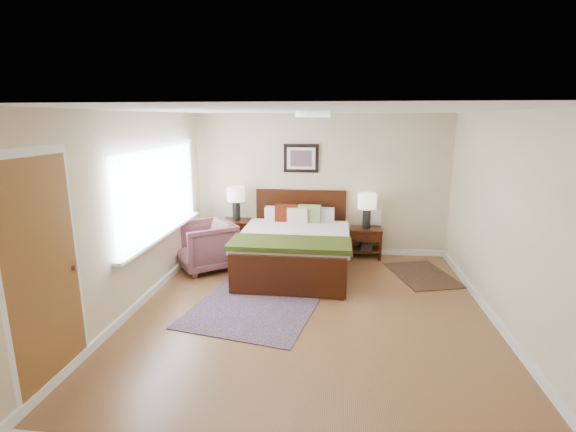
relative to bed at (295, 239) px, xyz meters
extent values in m
plane|color=brown|center=(0.35, -1.46, -0.53)|extent=(5.00, 5.00, 0.00)
cube|color=beige|center=(0.35, 1.04, 0.72)|extent=(4.50, 0.04, 2.50)
cube|color=beige|center=(0.35, -3.96, 0.72)|extent=(4.50, 0.04, 2.50)
cube|color=beige|center=(-1.90, -1.46, 0.72)|extent=(0.04, 5.00, 2.50)
cube|color=beige|center=(2.60, -1.46, 0.72)|extent=(0.04, 5.00, 2.50)
cube|color=white|center=(0.35, -1.46, 1.97)|extent=(4.50, 5.00, 0.02)
cube|color=silver|center=(-1.88, -0.76, 0.87)|extent=(0.02, 2.72, 1.32)
cube|color=silver|center=(-1.86, -0.76, 0.87)|extent=(0.01, 2.60, 1.20)
cube|color=silver|center=(-1.83, -0.76, 0.24)|extent=(0.10, 2.72, 0.04)
cube|color=silver|center=(-1.88, -3.21, 0.56)|extent=(0.01, 1.00, 2.18)
cube|color=brown|center=(-1.87, -3.21, 0.52)|extent=(0.01, 0.90, 2.10)
cylinder|color=#999999|center=(-1.85, -2.83, 0.47)|extent=(0.04, 0.04, 0.04)
cylinder|color=white|center=(0.35, -1.46, 1.93)|extent=(0.40, 0.40, 0.07)
cylinder|color=beige|center=(0.35, -1.46, 1.97)|extent=(0.44, 0.44, 0.01)
cube|color=#351608|center=(0.00, 1.00, 0.06)|extent=(1.63, 0.06, 1.14)
cube|color=#351608|center=(0.00, -1.05, -0.22)|extent=(1.63, 0.06, 0.57)
cube|color=#351608|center=(-0.77, -0.03, -0.20)|extent=(0.06, 2.03, 0.18)
cube|color=#351608|center=(0.77, -0.03, -0.20)|extent=(0.06, 2.03, 0.18)
cube|color=beige|center=(0.00, -0.03, -0.07)|extent=(1.53, 2.01, 0.22)
cube|color=beige|center=(0.00, -0.13, 0.08)|extent=(1.71, 1.78, 0.10)
cube|color=#313710|center=(0.00, -0.69, 0.14)|extent=(1.75, 0.70, 0.07)
cube|color=beige|center=(-0.36, 0.76, 0.23)|extent=(0.51, 0.18, 0.26)
cube|color=beige|center=(0.36, 0.76, 0.23)|extent=(0.51, 0.18, 0.26)
cube|color=#57170A|center=(-0.22, 0.64, 0.27)|extent=(0.40, 0.17, 0.33)
cube|color=#7A9153|center=(0.18, 0.64, 0.27)|extent=(0.39, 0.16, 0.33)
cube|color=beige|center=(-0.02, 0.56, 0.25)|extent=(0.35, 0.13, 0.28)
cube|color=black|center=(0.00, 1.02, 1.19)|extent=(0.62, 0.03, 0.50)
cube|color=silver|center=(0.00, 1.00, 1.19)|extent=(0.50, 0.01, 0.38)
cube|color=#A52D23|center=(0.00, 0.99, 1.19)|extent=(0.38, 0.01, 0.28)
cube|color=#351608|center=(-1.15, 0.81, 0.06)|extent=(0.51, 0.46, 0.05)
cube|color=#351608|center=(-1.37, 0.61, -0.24)|extent=(0.05, 0.05, 0.56)
cube|color=#351608|center=(-0.92, 0.61, -0.24)|extent=(0.05, 0.05, 0.56)
cube|color=#351608|center=(-1.37, 1.01, -0.24)|extent=(0.05, 0.05, 0.56)
cube|color=#351608|center=(-0.92, 1.01, -0.24)|extent=(0.05, 0.05, 0.56)
cube|color=#351608|center=(-1.15, 0.60, -0.04)|extent=(0.45, 0.03, 0.14)
cube|color=#351608|center=(1.17, 0.81, -0.02)|extent=(0.54, 0.40, 0.05)
cube|color=#351608|center=(0.93, 0.64, -0.28)|extent=(0.05, 0.05, 0.49)
cube|color=#351608|center=(1.41, 0.64, -0.28)|extent=(0.05, 0.05, 0.49)
cube|color=#351608|center=(0.93, 0.98, -0.28)|extent=(0.05, 0.05, 0.49)
cube|color=#351608|center=(1.41, 0.98, -0.28)|extent=(0.05, 0.05, 0.49)
cube|color=#351608|center=(1.17, 0.62, -0.12)|extent=(0.48, 0.03, 0.14)
cube|color=#351608|center=(1.17, 0.81, -0.39)|extent=(0.48, 0.34, 0.03)
cube|color=black|center=(1.17, 0.81, -0.36)|extent=(0.20, 0.25, 0.03)
cube|color=black|center=(1.17, 0.81, -0.32)|extent=(0.20, 0.25, 0.03)
cube|color=black|center=(1.17, 0.81, -0.29)|extent=(0.20, 0.25, 0.03)
cube|color=black|center=(1.17, 0.81, -0.25)|extent=(0.20, 0.25, 0.03)
cube|color=black|center=(1.17, 0.81, -0.22)|extent=(0.20, 0.25, 0.03)
cylinder|color=black|center=(-1.15, 0.81, 0.25)|extent=(0.14, 0.14, 0.32)
cylinder|color=black|center=(-1.15, 0.81, 0.43)|extent=(0.02, 0.02, 0.06)
cylinder|color=beige|center=(-1.15, 0.81, 0.57)|extent=(0.32, 0.32, 0.26)
cylinder|color=black|center=(1.17, 0.81, 0.17)|extent=(0.14, 0.14, 0.32)
cylinder|color=black|center=(1.17, 0.81, 0.35)|extent=(0.02, 0.02, 0.06)
cylinder|color=beige|center=(1.17, 0.81, 0.49)|extent=(0.32, 0.32, 0.26)
imported|color=brown|center=(-1.45, -0.09, -0.13)|extent=(1.19, 1.19, 0.79)
cube|color=#0E0F46|center=(-0.34, -1.21, -0.52)|extent=(1.91, 2.40, 0.01)
cube|color=black|center=(2.02, 0.02, -0.52)|extent=(1.12, 1.39, 0.01)
camera|label=1|loc=(0.66, -6.37, 1.88)|focal=26.00mm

